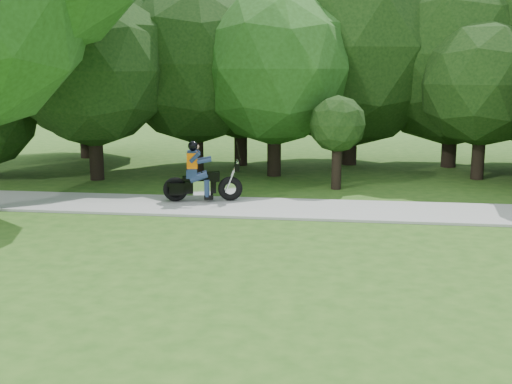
{
  "coord_description": "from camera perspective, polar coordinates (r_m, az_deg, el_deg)",
  "views": [
    {
      "loc": [
        -1.81,
        -7.13,
        3.38
      ],
      "look_at": [
        -3.44,
        4.87,
        1.03
      ],
      "focal_mm": 45.0,
      "sensor_mm": 36.0,
      "label": 1
    }
  ],
  "objects": [
    {
      "name": "ground",
      "position": [
        8.1,
        20.53,
        -14.44
      ],
      "size": [
        100.0,
        100.0,
        0.0
      ],
      "primitive_type": "plane",
      "color": "#295618",
      "rests_on": "ground"
    },
    {
      "name": "walkway",
      "position": [
        15.6,
        14.2,
        -1.76
      ],
      "size": [
        60.0,
        2.2,
        0.06
      ],
      "primitive_type": "cube",
      "color": "#A0A09B",
      "rests_on": "ground"
    },
    {
      "name": "tree_line",
      "position": [
        21.89,
        18.07,
        11.09
      ],
      "size": [
        38.94,
        11.73,
        7.88
      ],
      "color": "black",
      "rests_on": "ground"
    },
    {
      "name": "touring_motorcycle",
      "position": [
        16.2,
        -5.2,
        1.12
      ],
      "size": [
        2.0,
        0.89,
        1.53
      ],
      "rotation": [
        0.0,
        0.0,
        0.21
      ],
      "color": "black",
      "rests_on": "walkway"
    }
  ]
}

